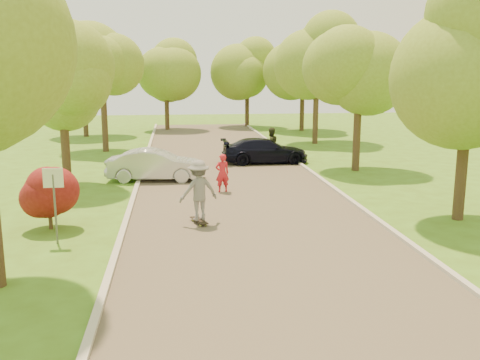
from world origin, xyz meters
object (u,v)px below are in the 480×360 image
person_olive (271,145)px  person_striped (222,173)px  dark_sedan (265,151)px  silver_sedan (155,165)px  street_sign (54,190)px  longboard (199,220)px  skateboarder (199,190)px

person_olive → person_striped: bearing=39.7°
dark_sedan → person_striped: person_striped is taller
silver_sedan → person_olive: person_olive is taller
street_sign → longboard: street_sign is taller
longboard → skateboarder: skateboarder is taller
street_sign → person_olive: (8.53, 13.17, -0.65)m
dark_sedan → skateboarder: (-4.02, -11.16, 0.43)m
dark_sedan → street_sign: bearing=146.4°
person_olive → longboard: bearing=43.4°
street_sign → silver_sedan: size_ratio=0.51×
street_sign → skateboarder: bearing=20.3°
silver_sedan → skateboarder: bearing=-161.6°
dark_sedan → longboard: dark_sedan is taller
skateboarder → person_olive: 12.47m
skateboarder → person_olive: skateboarder is taller
street_sign → skateboarder: street_sign is taller
silver_sedan → dark_sedan: size_ratio=0.93×
silver_sedan → person_striped: size_ratio=2.73×
dark_sedan → skateboarder: bearing=159.2°
person_striped → person_olive: size_ratio=0.85×
dark_sedan → person_olive: bearing=-41.6°
silver_sedan → person_striped: (2.75, -2.70, 0.08)m
street_sign → dark_sedan: bearing=57.4°
person_striped → longboard: bearing=63.5°
silver_sedan → person_olive: (6.03, 4.48, 0.21)m
longboard → person_striped: 4.67m
silver_sedan → dark_sedan: (5.61, 3.98, -0.04)m
silver_sedan → longboard: 7.38m
person_striped → person_olive: bearing=-126.5°
street_sign → person_olive: bearing=57.1°
person_olive → dark_sedan: bearing=23.6°
person_striped → dark_sedan: bearing=-125.1°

